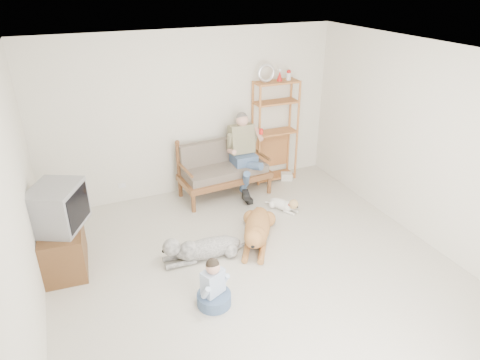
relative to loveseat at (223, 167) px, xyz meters
name	(u,v)px	position (x,y,z in m)	size (l,w,h in m)	color
floor	(262,280)	(-0.40, -2.37, -0.49)	(5.50, 5.50, 0.00)	beige
ceiling	(269,59)	(-0.40, -2.37, 2.21)	(5.50, 5.50, 0.00)	silver
wall_back	(191,115)	(-0.40, 0.38, 0.86)	(5.00, 5.00, 0.00)	beige
wall_left	(17,232)	(-2.90, -2.37, 0.86)	(5.50, 5.50, 0.00)	beige
wall_right	(436,150)	(2.10, -2.37, 0.86)	(5.50, 5.50, 0.00)	beige
loveseat	(223,167)	(0.00, 0.00, 0.00)	(1.55, 0.81, 0.95)	brown
man	(245,160)	(0.32, -0.19, 0.16)	(0.53, 0.76, 1.23)	#485E85
etagere	(275,131)	(1.05, 0.18, 0.44)	(0.80, 0.35, 2.11)	#B16C37
book_stack	(287,176)	(1.26, 0.03, -0.42)	(0.20, 0.15, 0.13)	white
tv_stand	(63,247)	(-2.62, -1.13, -0.19)	(0.56, 0.93, 0.60)	brown
crt_tv	(58,207)	(-2.59, -1.11, 0.39)	(0.77, 0.83, 0.55)	gray
wall_outlet	(122,185)	(-1.65, 0.37, -0.19)	(0.12, 0.02, 0.08)	silver
golden_retriever	(257,230)	(-0.10, -1.56, -0.30)	(0.85, 1.32, 0.44)	#AE6B3C
shaggy_dog	(200,249)	(-0.96, -1.64, -0.33)	(1.32, 0.34, 0.39)	silver
terrier	(285,205)	(0.69, -0.95, -0.38)	(0.37, 0.59, 0.24)	white
child	(213,288)	(-1.10, -2.53, -0.26)	(0.40, 0.40, 0.63)	#485E85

